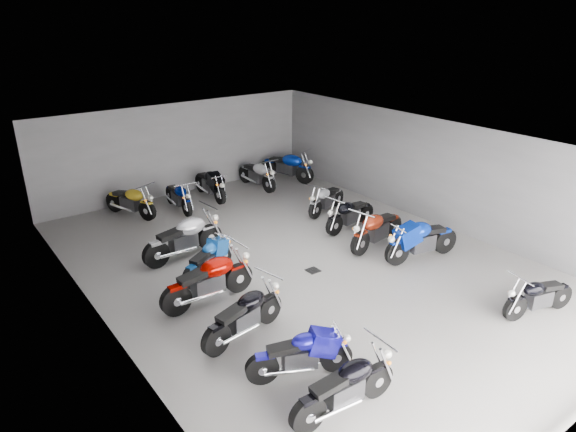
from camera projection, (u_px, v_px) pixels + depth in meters
The scene contains 22 objects.
ground at pixel (301, 263), 13.37m from camera, with size 14.00×14.00×0.00m, color gray.
wall_back at pixel (178, 149), 17.97m from camera, with size 10.00×0.10×3.20m, color slate.
wall_left at pixel (100, 261), 10.00m from camera, with size 0.10×14.00×3.20m, color slate.
wall_right at pixel (431, 171), 15.54m from camera, with size 0.10×14.00×3.20m, color slate.
ceiling at pixel (302, 142), 12.16m from camera, with size 10.00×14.00×0.04m, color black.
drain_grate at pixel (313, 270), 13.00m from camera, with size 0.32×0.32×0.01m, color black.
motorcycle_left_a at pixel (345, 387), 8.27m from camera, with size 2.08×0.43×0.91m.
motorcycle_left_b at pixel (301, 354), 9.10m from camera, with size 1.87×0.87×0.87m.
motorcycle_left_c at pixel (245, 315), 10.20m from camera, with size 2.09×0.60×0.93m.
motorcycle_left_d at pixel (209, 280), 11.41m from camera, with size 2.31×0.46×1.02m.
motorcycle_left_e at pixel (209, 259), 12.59m from camera, with size 1.77×0.91×0.83m.
motorcycle_left_f at pixel (184, 238), 13.49m from camera, with size 2.34×0.52×1.03m.
motorcycle_right_a at pixel (538, 296), 11.00m from camera, with size 1.83×0.59×0.82m.
motorcycle_right_c at pixel (421, 240), 13.42m from camera, with size 2.27×0.60×1.00m.
motorcycle_right_d at pixel (377, 229), 14.13m from camera, with size 2.22×0.56×0.98m.
motorcycle_right_e at pixel (350, 214), 15.28m from camera, with size 2.03×0.46×0.89m.
motorcycle_right_f at pixel (326, 199), 16.56m from camera, with size 1.89×0.70×0.85m.
motorcycle_back_b at pixel (131, 201), 16.24m from camera, with size 0.94×2.00×0.93m.
motorcycle_back_c at pixel (179, 196), 16.76m from camera, with size 0.41×1.98×0.87m.
motorcycle_back_d at pixel (210, 184), 17.80m from camera, with size 0.45×2.16×0.95m.
motorcycle_back_e at pixel (257, 174), 18.84m from camera, with size 0.44×2.16×0.95m.
motorcycle_back_f at pixel (287, 166), 19.64m from camera, with size 1.02×2.21×1.02m.
Camera 1 is at (-7.40, -9.37, 6.17)m, focal length 32.00 mm.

